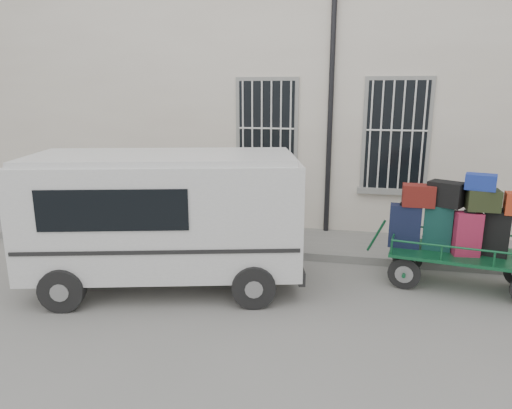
% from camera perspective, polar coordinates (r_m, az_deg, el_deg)
% --- Properties ---
extents(ground, '(80.00, 80.00, 0.00)m').
position_cam_1_polar(ground, '(7.64, 0.12, -10.20)').
color(ground, slate).
rests_on(ground, ground).
extents(building, '(24.00, 5.15, 6.00)m').
position_cam_1_polar(building, '(12.41, 5.43, 13.25)').
color(building, beige).
rests_on(building, ground).
extents(sidewalk, '(24.00, 1.70, 0.15)m').
position_cam_1_polar(sidewalk, '(9.63, 2.79, -4.56)').
color(sidewalk, slate).
rests_on(sidewalk, ground).
extents(luggage_cart, '(2.75, 1.42, 1.90)m').
position_cam_1_polar(luggage_cart, '(8.00, 24.52, -2.92)').
color(luggage_cart, black).
rests_on(luggage_cart, ground).
extents(van, '(4.62, 2.80, 2.18)m').
position_cam_1_polar(van, '(7.45, -11.36, -0.92)').
color(van, silver).
rests_on(van, ground).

